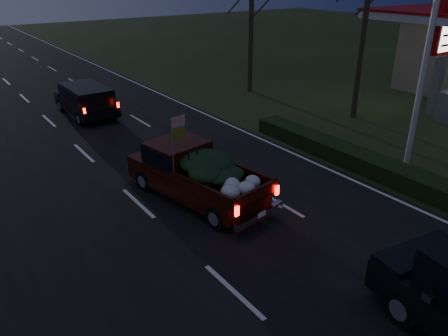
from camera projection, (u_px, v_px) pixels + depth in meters
ground at (233, 291)px, 9.83m from camera, size 120.00×120.00×0.00m
road_asphalt at (233, 291)px, 9.83m from camera, size 14.00×120.00×0.02m
hedge_row at (356, 159)px, 16.04m from camera, size 1.00×10.00×0.60m
light_pole at (435, 9)px, 14.05m from camera, size 0.50×0.90×9.16m
gas_price_pylon at (446, 37)px, 20.40m from camera, size 2.00×0.41×5.57m
pickup_truck at (196, 171)px, 13.50m from camera, size 2.65×5.08×2.54m
lead_suv at (86, 98)px, 21.37m from camera, size 1.85×4.31×1.23m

